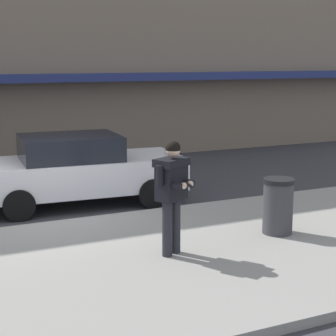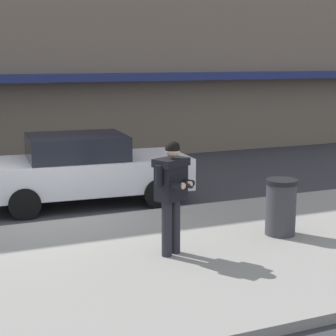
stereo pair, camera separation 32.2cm
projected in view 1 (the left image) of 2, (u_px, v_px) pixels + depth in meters
ground_plane at (48, 226)px, 10.80m from camera, size 80.00×80.00×0.00m
sidewalk at (155, 262)px, 8.67m from camera, size 32.00×5.30×0.14m
curb_paint_line at (97, 219)px, 11.26m from camera, size 28.00×0.12×0.01m
parked_sedan_mid at (77, 169)px, 12.24m from camera, size 4.62×2.17×1.54m
man_texting_on_phone at (172, 185)px, 8.59m from camera, size 0.62×0.65×1.81m
parking_meter at (169, 172)px, 11.04m from camera, size 0.12×0.18×1.27m
trash_bin at (278, 206)px, 9.79m from camera, size 0.55×0.55×0.98m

